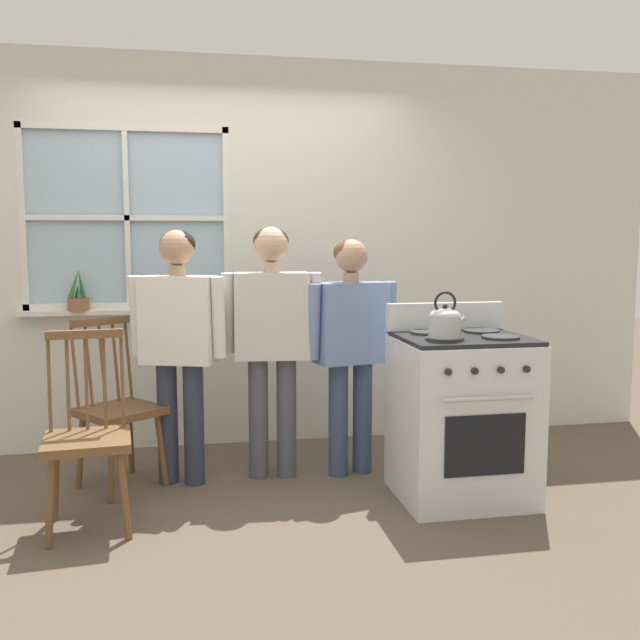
{
  "coord_description": "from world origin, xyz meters",
  "views": [
    {
      "loc": [
        -0.29,
        -3.64,
        1.47
      ],
      "look_at": [
        0.47,
        0.32,
        1.0
      ],
      "focal_mm": 40.0,
      "sensor_mm": 36.0,
      "label": 1
    }
  ],
  "objects_px": {
    "stove": "(461,415)",
    "potted_plant": "(78,299)",
    "person_elderly_left": "(179,331)",
    "kettle": "(445,322)",
    "person_teen_center": "(272,326)",
    "person_adult_right": "(351,333)",
    "chair_near_wall": "(118,410)",
    "chair_by_window": "(87,440)"
  },
  "relations": [
    {
      "from": "person_teen_center",
      "to": "person_adult_right",
      "type": "relative_size",
      "value": 1.05
    },
    {
      "from": "person_elderly_left",
      "to": "kettle",
      "type": "height_order",
      "value": "person_elderly_left"
    },
    {
      "from": "person_elderly_left",
      "to": "kettle",
      "type": "bearing_deg",
      "value": -6.28
    },
    {
      "from": "chair_by_window",
      "to": "person_adult_right",
      "type": "height_order",
      "value": "person_adult_right"
    },
    {
      "from": "person_elderly_left",
      "to": "kettle",
      "type": "xyz_separation_m",
      "value": [
        1.4,
        -0.67,
        0.1
      ]
    },
    {
      "from": "person_adult_right",
      "to": "kettle",
      "type": "relative_size",
      "value": 5.9
    },
    {
      "from": "chair_near_wall",
      "to": "person_elderly_left",
      "type": "relative_size",
      "value": 0.66
    },
    {
      "from": "person_elderly_left",
      "to": "person_teen_center",
      "type": "distance_m",
      "value": 0.55
    },
    {
      "from": "chair_by_window",
      "to": "potted_plant",
      "type": "height_order",
      "value": "potted_plant"
    },
    {
      "from": "person_elderly_left",
      "to": "person_adult_right",
      "type": "distance_m",
      "value": 1.04
    },
    {
      "from": "chair_by_window",
      "to": "potted_plant",
      "type": "distance_m",
      "value": 1.46
    },
    {
      "from": "kettle",
      "to": "person_teen_center",
      "type": "bearing_deg",
      "value": 141.24
    },
    {
      "from": "person_teen_center",
      "to": "kettle",
      "type": "bearing_deg",
      "value": -34.0
    },
    {
      "from": "person_adult_right",
      "to": "stove",
      "type": "relative_size",
      "value": 1.34
    },
    {
      "from": "chair_near_wall",
      "to": "stove",
      "type": "bearing_deg",
      "value": -53.7
    },
    {
      "from": "chair_by_window",
      "to": "kettle",
      "type": "bearing_deg",
      "value": -7.33
    },
    {
      "from": "person_elderly_left",
      "to": "person_teen_center",
      "type": "bearing_deg",
      "value": 20.24
    },
    {
      "from": "person_elderly_left",
      "to": "potted_plant",
      "type": "bearing_deg",
      "value": 151.75
    },
    {
      "from": "potted_plant",
      "to": "person_teen_center",
      "type": "bearing_deg",
      "value": -30.39
    },
    {
      "from": "person_elderly_left",
      "to": "potted_plant",
      "type": "xyz_separation_m",
      "value": [
        -0.66,
        0.72,
        0.14
      ]
    },
    {
      "from": "person_teen_center",
      "to": "potted_plant",
      "type": "distance_m",
      "value": 1.41
    },
    {
      "from": "chair_near_wall",
      "to": "person_elderly_left",
      "type": "height_order",
      "value": "person_elderly_left"
    },
    {
      "from": "person_teen_center",
      "to": "person_adult_right",
      "type": "distance_m",
      "value": 0.49
    },
    {
      "from": "stove",
      "to": "person_elderly_left",
      "type": "bearing_deg",
      "value": 160.97
    },
    {
      "from": "kettle",
      "to": "person_elderly_left",
      "type": "bearing_deg",
      "value": 154.43
    },
    {
      "from": "person_elderly_left",
      "to": "chair_by_window",
      "type": "bearing_deg",
      "value": -108.02
    },
    {
      "from": "stove",
      "to": "potted_plant",
      "type": "height_order",
      "value": "potted_plant"
    },
    {
      "from": "person_adult_right",
      "to": "potted_plant",
      "type": "height_order",
      "value": "person_adult_right"
    },
    {
      "from": "person_elderly_left",
      "to": "chair_near_wall",
      "type": "bearing_deg",
      "value": -161.76
    },
    {
      "from": "chair_by_window",
      "to": "person_teen_center",
      "type": "xyz_separation_m",
      "value": [
        1.01,
        0.61,
        0.48
      ]
    },
    {
      "from": "kettle",
      "to": "potted_plant",
      "type": "relative_size",
      "value": 0.87
    },
    {
      "from": "person_teen_center",
      "to": "kettle",
      "type": "relative_size",
      "value": 6.2
    },
    {
      "from": "chair_by_window",
      "to": "person_adult_right",
      "type": "distance_m",
      "value": 1.66
    },
    {
      "from": "person_elderly_left",
      "to": "person_adult_right",
      "type": "relative_size",
      "value": 1.04
    },
    {
      "from": "chair_near_wall",
      "to": "person_teen_center",
      "type": "relative_size",
      "value": 0.65
    },
    {
      "from": "chair_by_window",
      "to": "person_teen_center",
      "type": "bearing_deg",
      "value": 25.89
    },
    {
      "from": "chair_by_window",
      "to": "kettle",
      "type": "xyz_separation_m",
      "value": [
        1.85,
        -0.07,
        0.57
      ]
    },
    {
      "from": "person_adult_right",
      "to": "potted_plant",
      "type": "xyz_separation_m",
      "value": [
        -1.69,
        0.74,
        0.18
      ]
    },
    {
      "from": "chair_by_window",
      "to": "person_elderly_left",
      "type": "bearing_deg",
      "value": 47.5
    },
    {
      "from": "chair_near_wall",
      "to": "kettle",
      "type": "bearing_deg",
      "value": -58.89
    },
    {
      "from": "person_teen_center",
      "to": "person_adult_right",
      "type": "bearing_deg",
      "value": 1.07
    },
    {
      "from": "chair_by_window",
      "to": "person_adult_right",
      "type": "bearing_deg",
      "value": 15.95
    }
  ]
}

